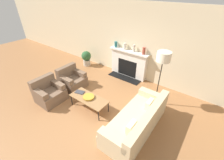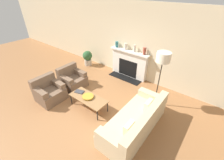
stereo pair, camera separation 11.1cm
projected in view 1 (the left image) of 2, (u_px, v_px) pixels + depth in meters
name	position (u px, v px, depth m)	size (l,w,h in m)	color
ground_plane	(86.00, 113.00, 4.62)	(18.00, 18.00, 0.00)	#99663D
wall_back	(135.00, 43.00, 5.75)	(18.00, 0.06, 2.90)	beige
fireplace	(128.00, 64.00, 6.22)	(1.69, 0.59, 1.14)	silver
couch	(137.00, 121.00, 3.94)	(0.89, 2.16, 0.79)	#CCB78E
armchair_near	(49.00, 93.00, 4.97)	(0.78, 0.83, 0.81)	brown
armchair_far	(72.00, 80.00, 5.63)	(0.78, 0.83, 0.81)	brown
coffee_table	(89.00, 99.00, 4.60)	(1.24, 0.53, 0.40)	olive
bowl	(89.00, 97.00, 4.57)	(0.35, 0.35, 0.06)	#BC8E2D
book	(80.00, 92.00, 4.81)	(0.33, 0.26, 0.02)	#38383D
floor_lamp	(163.00, 62.00, 4.18)	(0.40, 0.40, 1.81)	black
mantel_vase_left	(116.00, 44.00, 6.18)	(0.12, 0.12, 0.23)	#28666B
mantel_vase_center_left	(125.00, 46.00, 5.95)	(0.12, 0.12, 0.26)	beige
mantel_vase_center_right	(134.00, 48.00, 5.74)	(0.09, 0.09, 0.28)	beige
mantel_vase_right	(144.00, 51.00, 5.54)	(0.12, 0.12, 0.26)	brown
potted_plant	(86.00, 58.00, 7.14)	(0.45, 0.45, 0.71)	#B2A899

